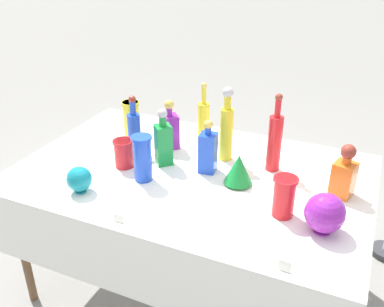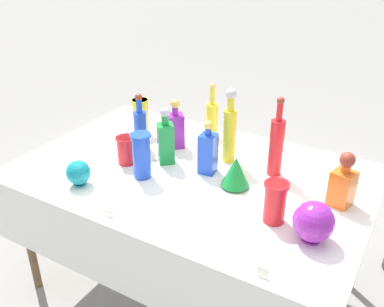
% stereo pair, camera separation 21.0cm
% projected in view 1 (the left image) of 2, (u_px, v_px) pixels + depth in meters
% --- Properties ---
extents(ground_plane, '(40.00, 40.00, 0.00)m').
position_uv_depth(ground_plane, '(192.00, 284.00, 2.50)').
color(ground_plane, gray).
extents(display_table, '(1.74, 1.13, 0.76)m').
position_uv_depth(display_table, '(189.00, 185.00, 2.14)').
color(display_table, white).
rests_on(display_table, ground).
extents(tall_bottle_0, '(0.07, 0.07, 0.32)m').
position_uv_depth(tall_bottle_0, '(204.00, 117.00, 2.48)').
color(tall_bottle_0, yellow).
rests_on(tall_bottle_0, display_table).
extents(tall_bottle_1, '(0.07, 0.07, 0.40)m').
position_uv_depth(tall_bottle_1, '(227.00, 129.00, 2.19)').
color(tall_bottle_1, yellow).
rests_on(tall_bottle_1, display_table).
extents(tall_bottle_2, '(0.07, 0.07, 0.40)m').
position_uv_depth(tall_bottle_2, '(275.00, 141.00, 2.09)').
color(tall_bottle_2, red).
rests_on(tall_bottle_2, display_table).
extents(tall_bottle_3, '(0.07, 0.07, 0.31)m').
position_uv_depth(tall_bottle_3, '(134.00, 129.00, 2.31)').
color(tall_bottle_3, blue).
rests_on(tall_bottle_3, display_table).
extents(square_decanter_0, '(0.11, 0.11, 0.26)m').
position_uv_depth(square_decanter_0, '(344.00, 174.00, 1.91)').
color(square_decanter_0, orange).
rests_on(square_decanter_0, display_table).
extents(square_decanter_1, '(0.11, 0.11, 0.30)m').
position_uv_depth(square_decanter_1, '(163.00, 141.00, 2.17)').
color(square_decanter_1, '#198C38').
rests_on(square_decanter_1, display_table).
extents(square_decanter_2, '(0.12, 0.12, 0.28)m').
position_uv_depth(square_decanter_2, '(170.00, 129.00, 2.34)').
color(square_decanter_2, purple).
rests_on(square_decanter_2, display_table).
extents(square_decanter_3, '(0.09, 0.09, 0.28)m').
position_uv_depth(square_decanter_3, '(208.00, 151.00, 2.10)').
color(square_decanter_3, blue).
rests_on(square_decanter_3, display_table).
extents(slender_vase_0, '(0.10, 0.10, 0.15)m').
position_uv_depth(slender_vase_0, '(124.00, 152.00, 2.16)').
color(slender_vase_0, red).
rests_on(slender_vase_0, display_table).
extents(slender_vase_1, '(0.10, 0.10, 0.23)m').
position_uv_depth(slender_vase_1, '(142.00, 157.00, 2.02)').
color(slender_vase_1, blue).
rests_on(slender_vase_1, display_table).
extents(slender_vase_2, '(0.10, 0.10, 0.18)m').
position_uv_depth(slender_vase_2, '(284.00, 195.00, 1.77)').
color(slender_vase_2, red).
rests_on(slender_vase_2, display_table).
extents(slender_vase_3, '(0.10, 0.10, 0.21)m').
position_uv_depth(slender_vase_3, '(131.00, 118.00, 2.49)').
color(slender_vase_3, yellow).
rests_on(slender_vase_3, display_table).
extents(fluted_vase_0, '(0.14, 0.14, 0.16)m').
position_uv_depth(fluted_vase_0, '(239.00, 169.00, 2.00)').
color(fluted_vase_0, '#198C38').
rests_on(fluted_vase_0, display_table).
extents(round_bowl_0, '(0.16, 0.16, 0.17)m').
position_uv_depth(round_bowl_0, '(325.00, 213.00, 1.68)').
color(round_bowl_0, purple).
rests_on(round_bowl_0, display_table).
extents(round_bowl_1, '(0.12, 0.12, 0.13)m').
position_uv_depth(round_bowl_1, '(79.00, 179.00, 1.95)').
color(round_bowl_1, teal).
rests_on(round_bowl_1, display_table).
extents(price_tag_left, '(0.05, 0.01, 0.03)m').
position_uv_depth(price_tag_left, '(119.00, 218.00, 1.77)').
color(price_tag_left, white).
rests_on(price_tag_left, display_table).
extents(price_tag_center, '(0.05, 0.02, 0.04)m').
position_uv_depth(price_tag_center, '(285.00, 266.00, 1.51)').
color(price_tag_center, white).
rests_on(price_tag_center, display_table).
extents(cardboard_box_behind_left, '(0.52, 0.46, 0.40)m').
position_uv_depth(cardboard_box_behind_left, '(291.00, 185.00, 3.17)').
color(cardboard_box_behind_left, tan).
rests_on(cardboard_box_behind_left, ground).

